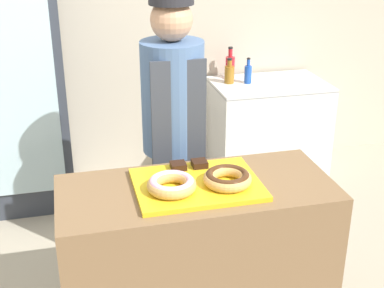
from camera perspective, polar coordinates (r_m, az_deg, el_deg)
wall_back at (r=4.42m, az=-6.47°, el=13.52°), size 8.00×0.06×2.70m
display_counter at (r=2.79m, az=0.50°, el=-12.72°), size 1.33×0.58×0.90m
serving_tray at (r=2.55m, az=0.54°, el=-4.33°), size 0.59×0.45×0.02m
donut_light_glaze at (r=2.46m, az=-2.19°, el=-4.28°), size 0.23×0.23×0.06m
donut_chocolate_glaze at (r=2.52m, az=3.81°, el=-3.60°), size 0.23×0.23×0.06m
brownie_back_left at (r=2.67m, az=-1.47°, el=-2.34°), size 0.07×0.07×0.03m
brownie_back_right at (r=2.69m, az=0.80°, el=-2.10°), size 0.07×0.07×0.03m
baker_person at (r=3.06m, az=-1.99°, el=0.94°), size 0.35×0.35×1.73m
beverage_fridge at (r=4.13m, az=-17.93°, el=5.41°), size 0.66×0.62×1.80m
chest_freezer at (r=4.59m, az=7.98°, el=1.64°), size 0.93×0.62×0.82m
bottle_red at (r=4.52m, az=4.08°, el=8.28°), size 0.08×0.08×0.26m
bottle_blue at (r=4.40m, az=5.99°, el=7.49°), size 0.06×0.06×0.21m
bottle_amber at (r=4.39m, az=4.01°, el=7.51°), size 0.08×0.08×0.21m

